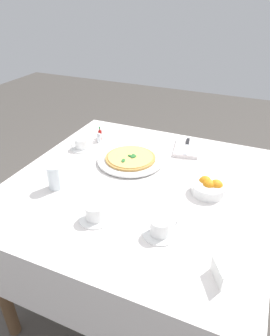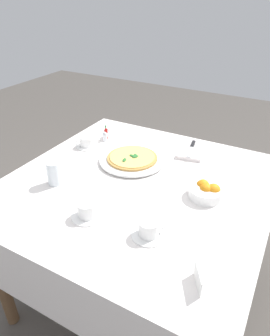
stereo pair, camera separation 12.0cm
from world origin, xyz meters
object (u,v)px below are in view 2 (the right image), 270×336
(coffee_cup_near_left, at_px, (87,142))
(pepper_shaker, at_px, (107,133))
(citrus_bowl, at_px, (207,191))
(hot_sauce_bottle, at_px, (106,133))
(salt_shaker, at_px, (105,137))
(menu_card, at_px, (198,279))
(pizza_plate, at_px, (132,160))
(pizza, at_px, (132,157))
(water_glass_back_corner, at_px, (54,174))
(dinner_knife, at_px, (192,148))
(coffee_cup_right_edge, at_px, (149,229))
(napkin_folded, at_px, (191,150))
(coffee_cup_left_edge, at_px, (87,210))

(coffee_cup_near_left, distance_m, pepper_shaker, 0.17)
(citrus_bowl, height_order, hot_sauce_bottle, hot_sauce_bottle)
(salt_shaker, relative_size, menu_card, 0.71)
(pizza_plate, xyz_separation_m, pizza, (0.00, 0.00, 0.01))
(water_glass_back_corner, relative_size, dinner_knife, 0.57)
(pizza_plate, height_order, pepper_shaker, pepper_shaker)
(salt_shaker, height_order, menu_card, menu_card)
(pizza, bearing_deg, menu_card, 43.82)
(coffee_cup_near_left, distance_m, hot_sauce_bottle, 0.15)
(coffee_cup_right_edge, relative_size, salt_shaker, 2.31)
(napkin_folded, xyz_separation_m, dinner_knife, (0.00, 0.00, 0.01))
(pizza, bearing_deg, salt_shaker, -118.25)
(dinner_knife, distance_m, salt_shaker, 0.51)
(salt_shaker, bearing_deg, coffee_cup_right_edge, 44.84)
(pizza, relative_size, coffee_cup_left_edge, 1.96)
(hot_sauce_bottle, relative_size, pepper_shaker, 1.48)
(water_glass_back_corner, distance_m, citrus_bowl, 0.68)
(coffee_cup_right_edge, distance_m, citrus_bowl, 0.35)
(pizza_plate, distance_m, salt_shaker, 0.30)
(pizza_plate, bearing_deg, dinner_knife, 137.56)
(coffee_cup_right_edge, bearing_deg, citrus_bowl, 162.06)
(coffee_cup_near_left, xyz_separation_m, citrus_bowl, (0.14, 0.74, 0.00))
(pizza, bearing_deg, water_glass_back_corner, -31.43)
(coffee_cup_left_edge, height_order, menu_card, coffee_cup_left_edge)
(coffee_cup_left_edge, relative_size, citrus_bowl, 0.88)
(coffee_cup_right_edge, xyz_separation_m, pepper_shaker, (-0.64, -0.60, -0.00))
(pizza, xyz_separation_m, pepper_shaker, (-0.20, -0.28, 0.00))
(water_glass_back_corner, bearing_deg, pizza, 148.57)
(coffee_cup_left_edge, bearing_deg, citrus_bowl, 133.98)
(coffee_cup_left_edge, relative_size, water_glass_back_corner, 1.19)
(coffee_cup_left_edge, height_order, water_glass_back_corner, water_glass_back_corner)
(coffee_cup_near_left, relative_size, pepper_shaker, 2.31)
(citrus_bowl, xyz_separation_m, hot_sauce_bottle, (-0.28, -0.70, 0.01))
(coffee_cup_left_edge, relative_size, hot_sauce_bottle, 1.60)
(citrus_bowl, distance_m, hot_sauce_bottle, 0.76)
(water_glass_back_corner, xyz_separation_m, dinner_knife, (-0.60, 0.44, -0.03))
(coffee_cup_near_left, bearing_deg, coffee_cup_left_edge, 36.81)
(citrus_bowl, bearing_deg, hot_sauce_bottle, -111.71)
(coffee_cup_near_left, relative_size, citrus_bowl, 0.87)
(water_glass_back_corner, bearing_deg, pepper_shaker, -172.49)
(citrus_bowl, xyz_separation_m, menu_card, (0.46, 0.12, 0.00))
(coffee_cup_left_edge, height_order, hot_sauce_bottle, hot_sauce_bottle)
(coffee_cup_right_edge, bearing_deg, pizza, -144.29)
(pizza, bearing_deg, pepper_shaker, -124.86)
(coffee_cup_left_edge, height_order, citrus_bowl, same)
(citrus_bowl, xyz_separation_m, pepper_shaker, (-0.31, -0.71, -0.00))
(water_glass_back_corner, distance_m, hot_sauce_bottle, 0.52)
(coffee_cup_near_left, distance_m, dinner_knife, 0.59)
(dinner_knife, bearing_deg, water_glass_back_corner, -47.23)
(coffee_cup_near_left, height_order, menu_card, same)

